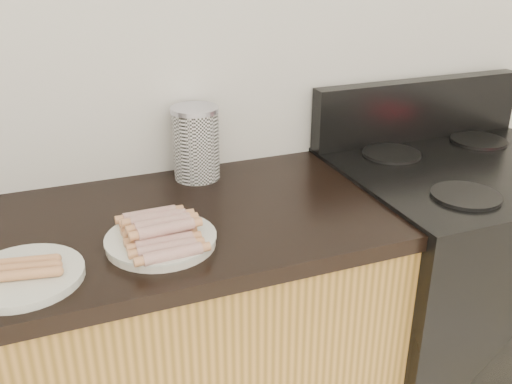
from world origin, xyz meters
name	(u,v)px	position (x,y,z in m)	size (l,w,h in m)	color
wall_back	(182,31)	(0.00, 2.00, 1.30)	(4.00, 0.04, 2.60)	silver
stove	(451,295)	(0.78, 1.68, 0.46)	(0.76, 0.65, 0.91)	black
stove_panel	(418,109)	(0.78, 1.96, 1.01)	(0.76, 0.06, 0.20)	black
burner_near_left	(466,196)	(0.61, 1.51, 0.92)	(0.18, 0.18, 0.01)	black
burner_far_left	(392,154)	(0.61, 1.84, 0.92)	(0.18, 0.18, 0.01)	black
burner_far_right	(479,141)	(0.95, 1.84, 0.92)	(0.18, 0.18, 0.01)	black
main_plate	(161,242)	(-0.18, 1.57, 0.91)	(0.25, 0.25, 0.02)	silver
side_plate	(23,276)	(-0.47, 1.53, 0.91)	(0.24, 0.24, 0.02)	white
hotdog_pile	(160,230)	(-0.18, 1.57, 0.94)	(0.13, 0.23, 0.05)	#9A3D2E
plain_sausages	(22,268)	(-0.47, 1.53, 0.93)	(0.14, 0.10, 0.02)	#B2502F
canister	(196,143)	(0.00, 1.92, 1.00)	(0.13, 0.13, 0.21)	white
mug	(193,164)	(-0.01, 1.92, 0.94)	(0.07, 0.07, 0.09)	white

